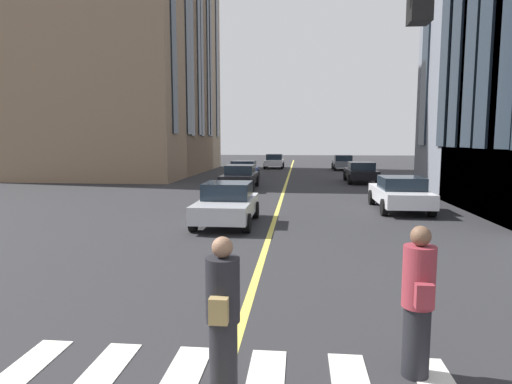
# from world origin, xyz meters

# --- Properties ---
(lane_centre_line) EXTENTS (80.00, 0.16, 0.01)m
(lane_centre_line) POSITION_xyz_m (20.00, 0.00, 0.00)
(lane_centre_line) COLOR #D8C64C
(lane_centre_line) RESTS_ON ground_plane
(car_black_near) EXTENTS (4.40, 1.95, 1.37)m
(car_black_near) POSITION_xyz_m (28.34, -4.90, 0.70)
(car_black_near) COLOR black
(car_black_near) RESTS_ON ground_plane
(car_white_parked_a) EXTENTS (4.40, 1.95, 1.37)m
(car_white_parked_a) POSITION_xyz_m (16.75, -4.90, 0.70)
(car_white_parked_a) COLOR silver
(car_white_parked_a) RESTS_ON ground_plane
(car_grey_trailing) EXTENTS (3.90, 1.89, 1.40)m
(car_grey_trailing) POSITION_xyz_m (40.69, -4.90, 0.70)
(car_grey_trailing) COLOR slate
(car_grey_trailing) RESTS_ON ground_plane
(car_white_oncoming) EXTENTS (3.90, 1.89, 1.40)m
(car_white_oncoming) POSITION_xyz_m (42.47, 1.67, 0.70)
(car_white_oncoming) COLOR silver
(car_white_oncoming) RESTS_ON ground_plane
(car_black_parked_b) EXTENTS (4.40, 1.95, 1.37)m
(car_black_parked_b) POSITION_xyz_m (23.89, 2.59, 0.70)
(car_black_parked_b) COLOR black
(car_black_parked_b) RESTS_ON ground_plane
(car_silver_far) EXTENTS (3.90, 1.89, 1.40)m
(car_silver_far) POSITION_xyz_m (13.16, 1.55, 0.70)
(car_silver_far) COLOR #B7BABF
(car_silver_far) RESTS_ON ground_plane
(car_blue_mid) EXTENTS (4.40, 1.95, 1.37)m
(car_blue_mid) POSITION_xyz_m (29.00, 3.03, 0.70)
(car_blue_mid) COLOR navy
(car_blue_mid) RESTS_ON ground_plane
(pedestrian_near) EXTENTS (0.50, 0.38, 1.79)m
(pedestrian_near) POSITION_xyz_m (3.28, -0.05, 0.90)
(pedestrian_near) COLOR black
(pedestrian_near) RESTS_ON ground_plane
(pedestrian_companion) EXTENTS (0.50, 0.38, 1.84)m
(pedestrian_companion) POSITION_xyz_m (3.87, -2.29, 0.93)
(pedestrian_companion) COLOR black
(pedestrian_companion) RESTS_ON ground_plane
(building_left_near) EXTENTS (14.83, 13.90, 23.08)m
(building_left_near) POSITION_xyz_m (33.31, 14.39, 11.54)
(building_left_near) COLOR #846B51
(building_left_near) RESTS_ON ground_plane
(building_left_far) EXTENTS (14.01, 13.34, 22.38)m
(building_left_far) POSITION_xyz_m (37.83, 14.11, 11.19)
(building_left_far) COLOR gray
(building_left_far) RESTS_ON ground_plane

